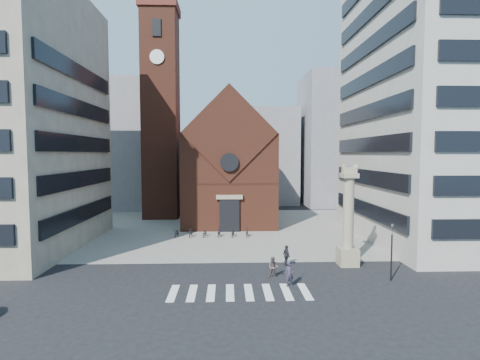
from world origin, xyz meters
The scene contains 20 objects.
ground centered at (0.00, 0.00, 0.00)m, with size 120.00×120.00×0.00m, color black.
piazza centered at (0.00, 19.00, 0.03)m, with size 46.00×30.00×0.05m, color gray.
zebra_crossing centered at (0.55, -3.00, 0.01)m, with size 10.20×3.20×0.01m, color white, non-canonical shape.
church centered at (0.00, 25.04, 7.98)m, with size 12.00×16.65×18.00m.
campanile centered at (-10.00, 28.00, 15.74)m, with size 5.50×5.50×31.20m.
building_right centered at (24.00, 12.00, 16.00)m, with size 18.00×22.00×32.00m, color #B1ACA0.
bg_block_left centered at (-20.00, 40.00, 11.00)m, with size 16.00×14.00×22.00m, color gray.
bg_block_mid centered at (6.00, 45.00, 9.00)m, with size 14.00×12.00×18.00m, color gray.
bg_block_right centered at (22.00, 42.00, 12.00)m, with size 16.00×14.00×24.00m, color gray.
lion_column centered at (10.01, 3.00, 3.46)m, with size 1.63×1.60×8.68m.
traffic_light centered at (12.00, -1.00, 2.29)m, with size 0.13×0.16×4.30m.
pedestrian_0 centered at (4.18, -1.98, 0.91)m, with size 0.66×0.44×1.82m, color #2E2939.
pedestrian_1 centered at (3.24, -0.07, 0.82)m, with size 0.80×0.62×1.64m, color #514341.
pedestrian_2 centered at (4.75, 3.00, 0.88)m, with size 1.03×0.43×1.76m, color #24232A.
scooter_0 centered at (-6.05, 14.18, 0.51)m, with size 0.61×1.74×0.91m, color black.
scooter_1 centered at (-4.45, 14.18, 0.56)m, with size 0.48×1.69×1.01m, color black.
scooter_2 centered at (-2.84, 14.18, 0.51)m, with size 0.61×1.74×0.91m, color black.
scooter_3 centered at (-1.23, 14.18, 0.56)m, with size 0.48×1.69×1.01m, color black.
scooter_4 centered at (0.38, 14.18, 0.51)m, with size 0.61×1.74×0.91m, color black.
scooter_5 centered at (1.99, 14.18, 0.56)m, with size 0.48×1.69×1.01m, color black.
Camera 1 is at (-0.29, -28.07, 9.50)m, focal length 28.00 mm.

